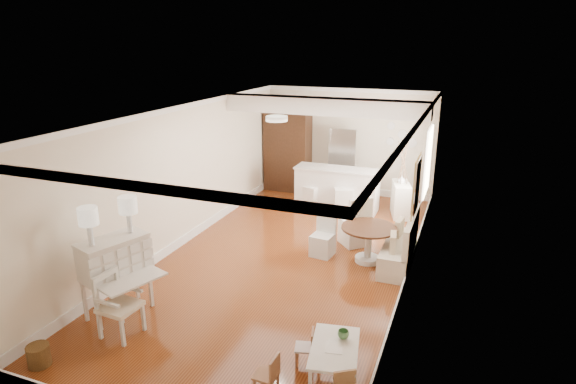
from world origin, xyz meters
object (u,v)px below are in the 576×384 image
Objects in this scene: dining_table at (368,244)px; sideboard at (401,199)px; kids_chair_a at (266,374)px; kids_chair_b at (304,347)px; secretary_bureau at (116,277)px; slip_chair_near at (323,235)px; wicker_basket at (39,355)px; slip_chair_far at (355,220)px; kids_table at (334,363)px; breakfast_counter at (337,189)px; bar_stool_right at (343,193)px; pantry_cabinet at (288,149)px; bar_stool_left at (313,191)px; fridge at (356,164)px; gustavian_armchair at (120,305)px.

sideboard is at bearing 86.10° from dining_table.
kids_chair_a is 1.09× the size of kids_chair_b.
dining_table is (3.14, 3.12, -0.27)m from secretary_bureau.
slip_chair_near reaches higher than sideboard.
slip_chair_far is at bearing 61.31° from wicker_basket.
kids_chair_b reaches higher than kids_table.
slip_chair_far reaches higher than kids_chair_b.
kids_chair_a is 3.96m from dining_table.
sideboard reaches higher than kids_chair_b.
kids_table is 6.31m from breakfast_counter.
kids_chair_a is 0.53× the size of bar_stool_right.
kids_chair_b is 0.48× the size of dining_table.
wicker_basket is 8.31m from pantry_cabinet.
kids_chair_b is at bearing 163.01° from kids_chair_a.
bar_stool_left is at bearing -159.85° from breakfast_counter.
bar_stool_right is at bearing 14.25° from bar_stool_left.
slip_chair_far reaches higher than wicker_basket.
slip_chair_far is (-0.74, 4.13, 0.29)m from kids_table.
wicker_basket is 8.04m from sideboard.
fridge is at bearing 128.82° from sideboard.
dining_table is at bearing -50.93° from pantry_cabinet.
bar_stool_left is at bearing 96.49° from secretary_bureau.
kids_chair_a is 0.30× the size of fridge.
gustavian_armchair reaches higher than wicker_basket.
bar_stool_right is at bearing -110.09° from slip_chair_far.
wicker_basket is at bearing -78.87° from bar_stool_left.
secretary_bureau is at bearing 12.46° from slip_chair_far.
breakfast_counter is at bearing 107.80° from bar_stool_right.
pantry_cabinet reaches higher than bar_stool_right.
kids_chair_b is 3.31m from slip_chair_near.
pantry_cabinet is 3.47m from sideboard.
kids_chair_a reaches higher than kids_table.
wicker_basket is 0.30× the size of kids_table.
slip_chair_far reaches higher than gustavian_armchair.
pantry_cabinet reaches higher than secretary_bureau.
kids_chair_a is at bearing -95.21° from gustavian_armchair.
bar_stool_left is (-0.55, -0.20, -0.06)m from breakfast_counter.
sideboard is (1.06, 2.78, -0.02)m from slip_chair_near.
slip_chair_far reaches higher than bar_stool_left.
slip_chair_near is 2.40m from bar_stool_right.
dining_table reaches higher than wicker_basket.
wicker_basket is at bearing -127.30° from bar_stool_right.
dining_table reaches higher than kids_chair_a.
sideboard reaches higher than kids_table.
bar_stool_right is (2.18, 6.86, 0.37)m from wicker_basket.
bar_stool_left is (1.40, 6.97, 0.31)m from wicker_basket.
dining_table is 0.50× the size of breakfast_counter.
secretary_bureau is at bearing 84.10° from wicker_basket.
gustavian_armchair is 3.06m from kids_table.
secretary_bureau is 2.92m from kids_chair_a.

